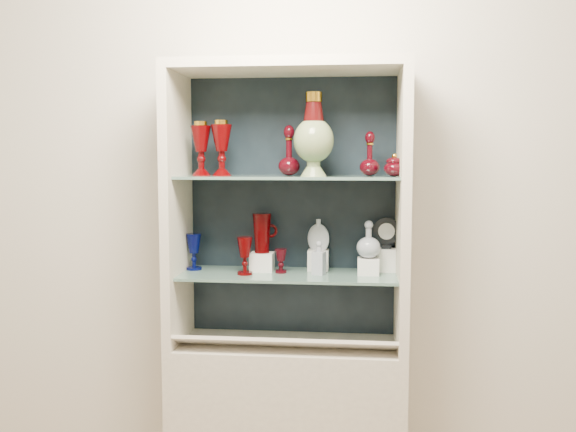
# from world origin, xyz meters

# --- Properties ---
(wall_back) EXTENTS (3.50, 0.02, 2.80)m
(wall_back) POSITION_xyz_m (0.00, 1.75, 1.40)
(wall_back) COLOR silver
(wall_back) RESTS_ON ground
(cabinet_base) EXTENTS (1.00, 0.40, 0.75)m
(cabinet_base) POSITION_xyz_m (0.00, 1.53, 0.38)
(cabinet_base) COLOR beige
(cabinet_base) RESTS_ON ground
(cabinet_back_panel) EXTENTS (0.98, 0.02, 1.15)m
(cabinet_back_panel) POSITION_xyz_m (0.00, 1.72, 1.32)
(cabinet_back_panel) COLOR black
(cabinet_back_panel) RESTS_ON cabinet_base
(cabinet_side_left) EXTENTS (0.04, 0.40, 1.15)m
(cabinet_side_left) POSITION_xyz_m (-0.48, 1.53, 1.32)
(cabinet_side_left) COLOR beige
(cabinet_side_left) RESTS_ON cabinet_base
(cabinet_side_right) EXTENTS (0.04, 0.40, 1.15)m
(cabinet_side_right) POSITION_xyz_m (0.48, 1.53, 1.32)
(cabinet_side_right) COLOR beige
(cabinet_side_right) RESTS_ON cabinet_base
(cabinet_top_cap) EXTENTS (1.00, 0.40, 0.04)m
(cabinet_top_cap) POSITION_xyz_m (0.00, 1.53, 1.92)
(cabinet_top_cap) COLOR beige
(cabinet_top_cap) RESTS_ON cabinet_side_left
(shelf_lower) EXTENTS (0.92, 0.34, 0.01)m
(shelf_lower) POSITION_xyz_m (0.00, 1.55, 1.04)
(shelf_lower) COLOR slate
(shelf_lower) RESTS_ON cabinet_side_left
(shelf_upper) EXTENTS (0.92, 0.34, 0.01)m
(shelf_upper) POSITION_xyz_m (0.00, 1.55, 1.46)
(shelf_upper) COLOR slate
(shelf_upper) RESTS_ON cabinet_side_left
(label_ledge) EXTENTS (0.92, 0.17, 0.09)m
(label_ledge) POSITION_xyz_m (0.00, 1.42, 0.78)
(label_ledge) COLOR beige
(label_ledge) RESTS_ON cabinet_base
(label_card_0) EXTENTS (0.10, 0.06, 0.03)m
(label_card_0) POSITION_xyz_m (0.32, 1.42, 0.80)
(label_card_0) COLOR white
(label_card_0) RESTS_ON label_ledge
(label_card_1) EXTENTS (0.10, 0.06, 0.03)m
(label_card_1) POSITION_xyz_m (-0.25, 1.42, 0.80)
(label_card_1) COLOR white
(label_card_1) RESTS_ON label_ledge
(label_card_2) EXTENTS (0.10, 0.06, 0.03)m
(label_card_2) POSITION_xyz_m (0.03, 1.42, 0.80)
(label_card_2) COLOR white
(label_card_2) RESTS_ON label_ledge
(pedestal_lamp_left) EXTENTS (0.09, 0.09, 0.23)m
(pedestal_lamp_left) POSITION_xyz_m (-0.28, 1.53, 1.59)
(pedestal_lamp_left) COLOR #460000
(pedestal_lamp_left) RESTS_ON shelf_upper
(pedestal_lamp_right) EXTENTS (0.09, 0.09, 0.23)m
(pedestal_lamp_right) POSITION_xyz_m (-0.38, 1.54, 1.58)
(pedestal_lamp_right) COLOR #460000
(pedestal_lamp_right) RESTS_ON shelf_upper
(enamel_urn) EXTENTS (0.20, 0.20, 0.34)m
(enamel_urn) POSITION_xyz_m (0.11, 1.49, 1.64)
(enamel_urn) COLOR #0F4C14
(enamel_urn) RESTS_ON shelf_upper
(ruby_decanter_a) EXTENTS (0.11, 0.11, 0.24)m
(ruby_decanter_a) POSITION_xyz_m (-0.00, 1.57, 1.59)
(ruby_decanter_a) COLOR #3A040B
(ruby_decanter_a) RESTS_ON shelf_upper
(ruby_decanter_b) EXTENTS (0.11, 0.11, 0.20)m
(ruby_decanter_b) POSITION_xyz_m (0.34, 1.57, 1.57)
(ruby_decanter_b) COLOR #3A040B
(ruby_decanter_b) RESTS_ON shelf_upper
(lidded_bowl) EXTENTS (0.11, 0.11, 0.10)m
(lidded_bowl) POSITION_xyz_m (0.44, 1.50, 1.52)
(lidded_bowl) COLOR #3A040B
(lidded_bowl) RESTS_ON shelf_upper
(cobalt_goblet) EXTENTS (0.08, 0.08, 0.16)m
(cobalt_goblet) POSITION_xyz_m (-0.43, 1.60, 1.13)
(cobalt_goblet) COLOR #010646
(cobalt_goblet) RESTS_ON shelf_lower
(ruby_goblet_tall) EXTENTS (0.07, 0.07, 0.16)m
(ruby_goblet_tall) POSITION_xyz_m (-0.18, 1.50, 1.13)
(ruby_goblet_tall) COLOR #460000
(ruby_goblet_tall) RESTS_ON shelf_lower
(ruby_goblet_small) EXTENTS (0.06, 0.06, 0.10)m
(ruby_goblet_small) POSITION_xyz_m (-0.03, 1.56, 1.10)
(ruby_goblet_small) COLOR #3A040B
(ruby_goblet_small) RESTS_ON shelf_lower
(riser_ruby_pitcher) EXTENTS (0.10, 0.10, 0.08)m
(riser_ruby_pitcher) POSITION_xyz_m (-0.12, 1.60, 1.09)
(riser_ruby_pitcher) COLOR silver
(riser_ruby_pitcher) RESTS_ON shelf_lower
(ruby_pitcher) EXTENTS (0.15, 0.13, 0.17)m
(ruby_pitcher) POSITION_xyz_m (-0.12, 1.60, 1.22)
(ruby_pitcher) COLOR #460000
(ruby_pitcher) RESTS_ON riser_ruby_pitcher
(clear_square_bottle) EXTENTS (0.06, 0.06, 0.14)m
(clear_square_bottle) POSITION_xyz_m (0.13, 1.54, 1.12)
(clear_square_bottle) COLOR #9098A5
(clear_square_bottle) RESTS_ON shelf_lower
(riser_flat_flask) EXTENTS (0.09, 0.09, 0.09)m
(riser_flat_flask) POSITION_xyz_m (0.12, 1.65, 1.09)
(riser_flat_flask) COLOR silver
(riser_flat_flask) RESTS_ON shelf_lower
(flat_flask) EXTENTS (0.11, 0.07, 0.14)m
(flat_flask) POSITION_xyz_m (0.12, 1.65, 1.21)
(flat_flask) COLOR silver
(flat_flask) RESTS_ON riser_flat_flask
(riser_clear_round_decanter) EXTENTS (0.09, 0.09, 0.07)m
(riser_clear_round_decanter) POSITION_xyz_m (0.34, 1.56, 1.08)
(riser_clear_round_decanter) COLOR silver
(riser_clear_round_decanter) RESTS_ON shelf_lower
(clear_round_decanter) EXTENTS (0.13, 0.13, 0.15)m
(clear_round_decanter) POSITION_xyz_m (0.34, 1.56, 1.20)
(clear_round_decanter) COLOR #9098A5
(clear_round_decanter) RESTS_ON riser_clear_round_decanter
(riser_cameo_medallion) EXTENTS (0.08, 0.08, 0.10)m
(riser_cameo_medallion) POSITION_xyz_m (0.42, 1.65, 1.10)
(riser_cameo_medallion) COLOR silver
(riser_cameo_medallion) RESTS_ON shelf_lower
(cameo_medallion) EXTENTS (0.12, 0.05, 0.14)m
(cameo_medallion) POSITION_xyz_m (0.42, 1.65, 1.22)
(cameo_medallion) COLOR black
(cameo_medallion) RESTS_ON riser_cameo_medallion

